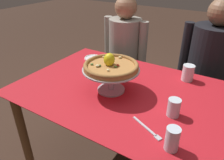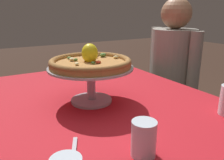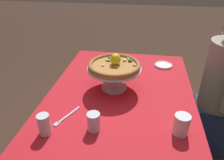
{
  "view_description": "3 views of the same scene",
  "coord_description": "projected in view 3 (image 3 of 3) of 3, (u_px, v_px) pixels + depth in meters",
  "views": [
    {
      "loc": [
        0.57,
        -1.03,
        1.46
      ],
      "look_at": [
        -0.04,
        -0.06,
        0.83
      ],
      "focal_mm": 34.26,
      "sensor_mm": 36.0,
      "label": 1
    },
    {
      "loc": [
        0.78,
        -0.43,
        1.12
      ],
      "look_at": [
        -0.0,
        0.02,
        0.85
      ],
      "focal_mm": 36.78,
      "sensor_mm": 36.0,
      "label": 2
    },
    {
      "loc": [
        1.19,
        0.13,
        1.53
      ],
      "look_at": [
        -0.0,
        -0.06,
        0.84
      ],
      "focal_mm": 34.89,
      "sensor_mm": 36.0,
      "label": 3
    }
  ],
  "objects": [
    {
      "name": "pizza",
      "position": [
        114.0,
        65.0,
        1.39
      ],
      "size": [
        0.33,
        0.33,
        0.09
      ],
      "color": "#AD753D",
      "rests_on": "pizza_stand"
    },
    {
      "name": "water_glass_front_right",
      "position": [
        44.0,
        126.0,
        1.07
      ],
      "size": [
        0.06,
        0.06,
        0.11
      ],
      "color": "silver",
      "rests_on": "dining_table"
    },
    {
      "name": "diner_left",
      "position": [
        220.0,
        92.0,
        1.75
      ],
      "size": [
        0.47,
        0.33,
        1.21
      ],
      "color": "navy",
      "rests_on": "ground"
    },
    {
      "name": "water_glass_side_right",
      "position": [
        94.0,
        123.0,
        1.1
      ],
      "size": [
        0.07,
        0.07,
        0.1
      ],
      "color": "silver",
      "rests_on": "dining_table"
    },
    {
      "name": "water_glass_back_right",
      "position": [
        181.0,
        126.0,
        1.08
      ],
      "size": [
        0.08,
        0.08,
        0.11
      ],
      "color": "white",
      "rests_on": "dining_table"
    },
    {
      "name": "dining_table",
      "position": [
        120.0,
        105.0,
        1.47
      ],
      "size": [
        1.34,
        0.94,
        0.75
      ],
      "color": "brown",
      "rests_on": "ground"
    },
    {
      "name": "side_plate",
      "position": [
        163.0,
        65.0,
        1.76
      ],
      "size": [
        0.14,
        0.14,
        0.02
      ],
      "color": "white",
      "rests_on": "dining_table"
    },
    {
      "name": "dinner_fork",
      "position": [
        66.0,
        117.0,
        1.2
      ],
      "size": [
        0.19,
        0.1,
        0.01
      ],
      "color": "#B7B7C1",
      "rests_on": "dining_table"
    },
    {
      "name": "pizza_stand",
      "position": [
        114.0,
        74.0,
        1.42
      ],
      "size": [
        0.35,
        0.35,
        0.15
      ],
      "color": "#B7B7C1",
      "rests_on": "dining_table"
    }
  ]
}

